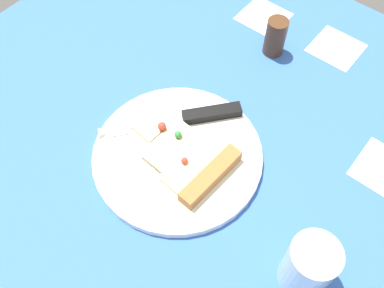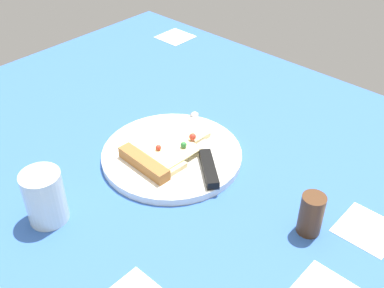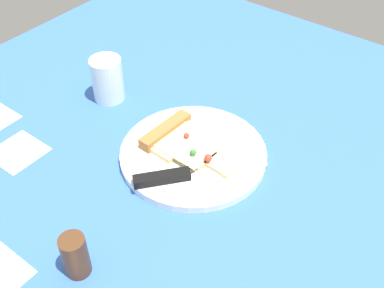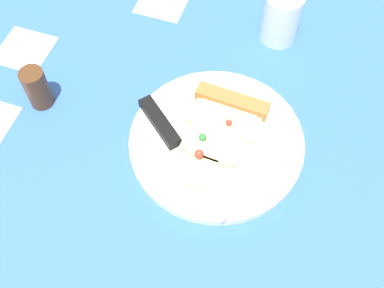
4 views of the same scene
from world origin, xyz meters
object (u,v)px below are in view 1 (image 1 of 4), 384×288
object	(u,v)px
pizza_slice	(189,160)
pepper_shaker	(275,37)
knife	(185,118)
plate	(178,156)
drinking_glass	(307,268)

from	to	relation	value
pizza_slice	pepper_shaker	xyz separation A→B (cm)	(30.02, 3.84, 1.45)
knife	pepper_shaker	bearing A→B (deg)	-54.79
plate	pepper_shaker	bearing A→B (deg)	2.49
pizza_slice	knife	distance (cm)	8.24
plate	pepper_shaker	world-z (taller)	pepper_shaker
pizza_slice	drinking_glass	distance (cm)	23.55
pizza_slice	drinking_glass	world-z (taller)	drinking_glass
pizza_slice	drinking_glass	size ratio (longest dim) A/B	1.87
plate	pizza_slice	size ratio (longest dim) A/B	1.54
drinking_glass	pepper_shaker	bearing A→B (deg)	38.33
plate	pizza_slice	xyz separation A→B (cm)	(-0.12, -2.55, 1.53)
pizza_slice	pepper_shaker	world-z (taller)	pepper_shaker
pizza_slice	drinking_glass	bearing A→B (deg)	-96.70
knife	pepper_shaker	xyz separation A→B (cm)	(24.11, -1.89, 1.64)
pizza_slice	knife	size ratio (longest dim) A/B	0.90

